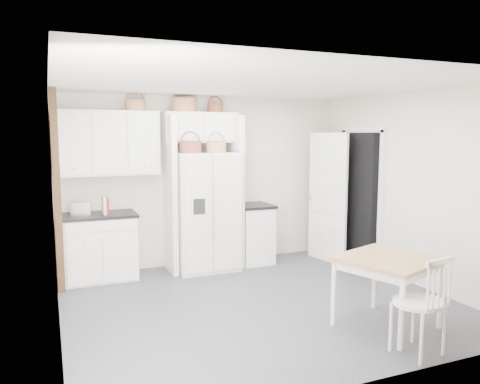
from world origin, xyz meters
name	(u,v)px	position (x,y,z in m)	size (l,w,h in m)	color
floor	(259,303)	(0.00, 0.00, 0.00)	(4.50, 4.50, 0.00)	#2C2C30
ceiling	(261,83)	(0.00, 0.00, 2.60)	(4.50, 4.50, 0.00)	white
wall_back	(207,181)	(0.00, 2.00, 1.30)	(4.50, 4.50, 0.00)	beige
wall_left	(54,207)	(-2.25, 0.00, 1.30)	(4.00, 4.00, 0.00)	beige
wall_right	(411,188)	(2.25, 0.00, 1.30)	(4.00, 4.00, 0.00)	beige
refrigerator	(205,211)	(-0.15, 1.64, 0.88)	(0.91, 0.73, 1.76)	silver
base_cab_left	(100,248)	(-1.67, 1.70, 0.45)	(0.96, 0.61, 0.89)	silver
base_cab_right	(253,235)	(0.67, 1.70, 0.44)	(0.50, 0.61, 0.89)	silver
dining_table	(387,292)	(0.94, -1.15, 0.38)	(0.90, 0.90, 0.75)	#9A7443
windsor_chair	(418,302)	(0.80, -1.75, 0.49)	(0.48, 0.44, 0.98)	silver
counter_left	(99,215)	(-1.67, 1.70, 0.91)	(1.00, 0.65, 0.04)	black
counter_right	(253,206)	(0.67, 1.70, 0.91)	(0.55, 0.65, 0.04)	black
toaster	(81,209)	(-1.90, 1.66, 1.02)	(0.26, 0.15, 0.18)	silver
cookbook_red	(107,206)	(-1.57, 1.62, 1.05)	(0.03, 0.16, 0.23)	maroon
cookbook_cream	(104,206)	(-1.61, 1.62, 1.05)	(0.04, 0.16, 0.24)	beige
basket_upper_c	(135,105)	(-1.11, 1.83, 2.43)	(0.28, 0.28, 0.16)	brown
basket_bridge_a	(183,105)	(-0.40, 1.83, 2.45)	(0.36, 0.36, 0.20)	brown
basket_bridge_b	(215,108)	(0.09, 1.83, 2.42)	(0.24, 0.24, 0.14)	maroon
basket_fridge_a	(190,147)	(-0.39, 1.54, 1.84)	(0.31, 0.31, 0.17)	maroon
basket_fridge_b	(216,147)	(0.00, 1.54, 1.84)	(0.29, 0.29, 0.16)	brown
upper_cabinet	(108,143)	(-1.50, 1.83, 1.90)	(1.40, 0.34, 0.90)	silver
bridge_cabinet	(200,128)	(-0.15, 1.83, 2.12)	(1.12, 0.34, 0.45)	silver
fridge_panel_left	(170,195)	(-0.66, 1.70, 1.15)	(0.08, 0.60, 2.30)	silver
fridge_panel_right	(235,191)	(0.36, 1.70, 1.15)	(0.08, 0.60, 2.30)	silver
trim_post	(57,192)	(-2.20, 1.35, 1.30)	(0.09, 0.09, 2.60)	#452F19
doorway_void	(359,199)	(2.16, 1.00, 1.02)	(0.18, 0.85, 2.05)	black
door_slab	(327,198)	(1.80, 1.33, 1.02)	(0.80, 0.04, 2.05)	white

